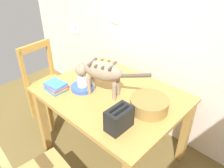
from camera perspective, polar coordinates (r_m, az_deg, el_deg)
name	(u,v)px	position (r m, az deg, el deg)	size (l,w,h in m)	color
wall_rear	(154,20)	(2.31, 10.77, 15.86)	(4.21, 0.11, 2.50)	silver
dining_table	(112,102)	(2.02, 0.00, -4.55)	(1.23, 0.96, 0.76)	#B38741
cat	(101,72)	(1.86, -2.85, 3.15)	(0.63, 0.29, 0.32)	gray
saucer_bowl	(83,87)	(2.04, -7.55, -0.83)	(0.21, 0.21, 0.04)	#3559B3
coffee_mug	(83,81)	(2.00, -7.62, 0.73)	(0.14, 0.09, 0.09)	white
magazine	(109,72)	(2.30, -0.89, 3.05)	(0.29, 0.21, 0.01)	#408BC0
book_stack	(56,87)	(2.06, -14.37, -0.64)	(0.19, 0.15, 0.08)	#3B83CC
wicker_basket	(149,104)	(1.78, 9.57, -5.15)	(0.31, 0.31, 0.11)	olive
toaster	(119,119)	(1.57, 1.83, -8.95)	(0.12, 0.20, 0.18)	black
wooden_chair_near	(48,84)	(2.77, -16.19, 0.00)	(0.45, 0.45, 0.94)	#B98A3B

